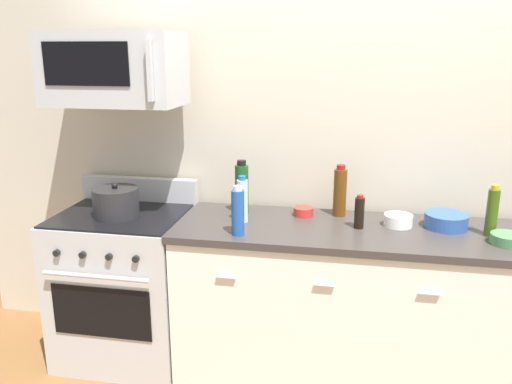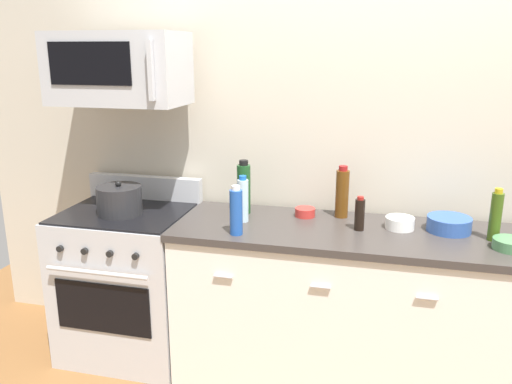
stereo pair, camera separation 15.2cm
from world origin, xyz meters
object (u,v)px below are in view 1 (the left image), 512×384
object	(u,v)px
range_oven	(126,284)
bowl_white_ceramic	(398,220)
bottle_wine_green	(242,188)
bowl_blue_mixing	(446,220)
bottle_soy_sauce_dark	(359,212)
bowl_green_glaze	(507,239)
microwave	(114,69)
bottle_olive_oil	(492,212)
bottle_wine_amber	(340,192)
stockpot	(116,202)
bottle_soda_blue	(238,212)
bottle_water_clear	(243,200)
bowl_red_small	(303,211)

from	to	relation	value
range_oven	bowl_white_ceramic	xyz separation A→B (m)	(1.59, 0.08, 0.48)
bottle_wine_green	bowl_blue_mixing	xyz separation A→B (m)	(1.14, -0.05, -0.11)
bottle_wine_green	range_oven	bearing A→B (deg)	-168.06
bottle_soy_sauce_dark	bowl_green_glaze	bearing A→B (deg)	-8.58
range_oven	bottle_wine_green	xyz separation A→B (m)	(0.70, 0.15, 0.60)
bottle_wine_green	microwave	bearing A→B (deg)	-171.62
bottle_olive_oil	bottle_wine_amber	distance (m)	0.81
bottle_soy_sauce_dark	bottle_olive_oil	bearing A→B (deg)	0.45
microwave	bowl_green_glaze	xyz separation A→B (m)	(2.10, -0.15, -0.80)
bowl_white_ceramic	stockpot	xyz separation A→B (m)	(-1.59, -0.13, 0.05)
bottle_soda_blue	range_oven	bearing A→B (deg)	164.03
range_oven	bowl_green_glaze	bearing A→B (deg)	-2.82
bottle_water_clear	stockpot	distance (m)	0.74
bottle_olive_oil	bowl_green_glaze	xyz separation A→B (m)	(0.06, -0.11, -0.10)
bottle_water_clear	bottle_olive_oil	world-z (taller)	bottle_olive_oil
bottle_olive_oil	bottle_soy_sauce_dark	bearing A→B (deg)	-179.55
stockpot	bowl_white_ceramic	bearing A→B (deg)	4.83
bowl_blue_mixing	stockpot	xyz separation A→B (m)	(-1.84, -0.15, 0.04)
bottle_olive_oil	bowl_green_glaze	size ratio (longest dim) A/B	1.67
bottle_soy_sauce_dark	bowl_white_ceramic	world-z (taller)	bottle_soy_sauce_dark
range_oven	bottle_wine_green	distance (m)	0.93
bottle_water_clear	bottle_soda_blue	distance (m)	0.22
microwave	bottle_olive_oil	xyz separation A→B (m)	(2.04, -0.03, -0.70)
range_oven	bottle_wine_amber	world-z (taller)	bottle_wine_amber
bottle_wine_green	bowl_red_small	xyz separation A→B (m)	(0.36, 0.02, -0.12)
range_oven	microwave	size ratio (longest dim) A/B	1.44
bottle_water_clear	microwave	bearing A→B (deg)	176.58
bottle_soda_blue	bottle_wine_green	size ratio (longest dim) A/B	0.83
bottle_water_clear	bowl_blue_mixing	distance (m)	1.11
bottle_soda_blue	bowl_white_ceramic	size ratio (longest dim) A/B	1.71
microwave	bowl_red_small	bearing A→B (deg)	6.65
microwave	bottle_olive_oil	size ratio (longest dim) A/B	2.74
bottle_wine_amber	bottle_soy_sauce_dark	distance (m)	0.24
bottle_soda_blue	bowl_green_glaze	xyz separation A→B (m)	(1.34, 0.11, -0.10)
microwave	bottle_soda_blue	distance (m)	1.07
range_oven	bowl_blue_mixing	distance (m)	1.91
stockpot	bottle_wine_amber	bearing A→B (deg)	11.77
microwave	bowl_blue_mixing	bearing A→B (deg)	1.69
bottle_soy_sauce_dark	bowl_red_small	world-z (taller)	bottle_soy_sauce_dark
bowl_red_small	bowl_blue_mixing	xyz separation A→B (m)	(0.78, -0.07, 0.02)
bottle_olive_oil	stockpot	world-z (taller)	bottle_olive_oil
bottle_olive_oil	bottle_wine_amber	xyz separation A→B (m)	(-0.78, 0.20, 0.01)
bottle_olive_oil	range_oven	bearing A→B (deg)	-179.69
bottle_soy_sauce_dark	stockpot	distance (m)	1.38
bottle_wine_amber	stockpot	size ratio (longest dim) A/B	1.16
bowl_red_small	bowl_blue_mixing	bearing A→B (deg)	-5.06
microwave	bowl_green_glaze	bearing A→B (deg)	-4.04
bottle_water_clear	bowl_red_small	size ratio (longest dim) A/B	2.26
bowl_red_small	stockpot	distance (m)	1.08
bottle_wine_green	stockpot	size ratio (longest dim) A/B	1.22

